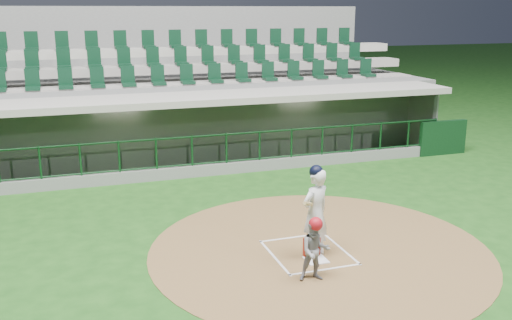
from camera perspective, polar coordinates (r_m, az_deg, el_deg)
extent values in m
plane|color=#184513|center=(12.35, 4.66, -8.73)|extent=(120.00, 120.00, 0.00)
cylinder|color=brown|center=(12.30, 6.33, -8.85)|extent=(7.20, 7.20, 0.01)
cube|color=white|center=(11.76, 6.02, -9.90)|extent=(0.43, 0.43, 0.02)
cube|color=white|center=(11.84, 1.85, -9.69)|extent=(0.05, 1.80, 0.01)
cube|color=silver|center=(12.40, 8.44, -8.67)|extent=(0.05, 1.80, 0.01)
cube|color=white|center=(12.81, 3.69, -7.73)|extent=(1.55, 0.05, 0.01)
cube|color=white|center=(11.40, 6.97, -10.81)|extent=(1.55, 0.05, 0.01)
cube|color=slate|center=(19.24, -4.17, -1.74)|extent=(15.00, 3.00, 0.10)
cube|color=slate|center=(20.41, -5.37, 3.25)|extent=(15.00, 0.20, 2.70)
cube|color=#B6B2A1|center=(20.25, -5.31, 3.88)|extent=(13.50, 0.04, 0.90)
cube|color=slate|center=(21.94, 15.12, 3.61)|extent=(0.20, 3.00, 2.70)
cube|color=#9A968B|center=(18.39, -4.14, 6.59)|extent=(15.40, 3.50, 0.20)
cube|color=slate|center=(17.61, -2.94, -0.92)|extent=(15.00, 0.15, 0.40)
cube|color=black|center=(17.25, -3.01, 4.12)|extent=(15.00, 0.01, 0.95)
cube|color=brown|center=(20.15, -4.93, -0.18)|extent=(12.75, 0.40, 0.45)
cube|color=white|center=(18.16, -13.58, 5.69)|extent=(1.30, 0.35, 0.04)
cube|color=white|center=(19.60, 4.26, 6.71)|extent=(1.30, 0.35, 0.04)
cube|color=black|center=(20.88, 18.16, 2.13)|extent=(1.80, 0.18, 1.20)
imported|color=maroon|center=(19.05, -20.05, 0.07)|extent=(1.18, 0.76, 1.73)
imported|color=#A5111E|center=(19.14, -10.85, 1.00)|extent=(1.19, 0.86, 1.88)
imported|color=maroon|center=(19.91, -1.20, 1.58)|extent=(0.86, 0.57, 1.73)
imported|color=#B51315|center=(21.64, 9.38, 2.63)|extent=(1.80, 1.01, 1.84)
cube|color=slate|center=(21.94, -6.39, 4.84)|extent=(17.00, 6.50, 2.50)
cube|color=gray|center=(20.32, -5.57, 7.34)|extent=(16.60, 0.95, 0.30)
cube|color=gray|center=(21.18, -6.20, 9.13)|extent=(16.60, 0.95, 0.30)
cube|color=#A6A296|center=(22.06, -6.79, 10.77)|extent=(16.60, 0.95, 0.30)
cube|color=slate|center=(25.01, -8.15, 9.19)|extent=(17.00, 0.25, 5.05)
imported|color=white|center=(11.62, 5.93, -5.31)|extent=(0.79, 0.66, 1.86)
sphere|color=black|center=(11.35, 6.05, -1.18)|extent=(0.28, 0.28, 0.28)
cylinder|color=tan|center=(11.21, 5.34, -4.39)|extent=(0.58, 0.79, 0.39)
imported|color=gray|center=(10.75, 5.92, -9.03)|extent=(0.64, 0.54, 1.16)
sphere|color=#B0131E|center=(10.55, 6.00, -6.38)|extent=(0.26, 0.26, 0.26)
cube|color=maroon|center=(10.87, 5.59, -8.60)|extent=(0.32, 0.10, 0.35)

